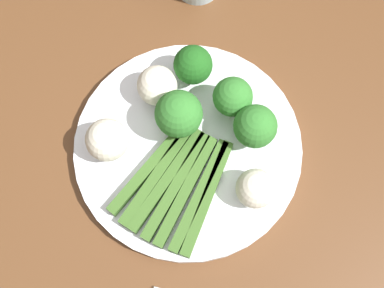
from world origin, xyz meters
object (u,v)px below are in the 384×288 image
Objects in this scene: broccoli_back_right at (260,127)px; broccoli_near_center at (183,115)px; asparagus_bundle at (182,184)px; cauliflower_near_fork at (260,189)px; dining_table at (203,184)px; broccoli_left at (237,97)px; cauliflower_mid at (111,142)px; broccoli_outer_edge at (197,65)px; cauliflower_edge at (161,86)px; plate at (192,147)px.

broccoli_near_center is (0.01, 0.09, 0.00)m from broccoli_back_right.
asparagus_bundle is 3.63× the size of cauliflower_near_fork.
broccoli_back_right reaches higher than dining_table.
broccoli_left is (0.06, -0.03, 0.18)m from dining_table.
broccoli_left is 1.15× the size of cauliflower_mid.
asparagus_bundle is 2.83× the size of broccoli_outer_edge.
cauliflower_edge is (-0.03, 0.04, -0.01)m from broccoli_outer_edge.
broccoli_outer_edge reaches higher than cauliflower_near_fork.
plate is 4.74× the size of broccoli_left.
broccoli_back_right reaches higher than asparagus_bundle.
asparagus_bundle is 0.14m from broccoli_outer_edge.
dining_table is 0.19m from broccoli_back_right.
broccoli_outer_edge reaches higher than cauliflower_edge.
broccoli_left is 1.00× the size of broccoli_outer_edge.
broccoli_outer_edge is (0.09, -0.00, 0.04)m from plate.
broccoli_left is at bearing -43.72° from plate.
broccoli_outer_edge is 1.28× the size of cauliflower_near_fork.
broccoli_outer_edge is at bearing -158.29° from asparagus_bundle.
broccoli_outer_edge is at bearing 51.86° from broccoli_left.
cauliflower_near_fork is at bearing -176.76° from broccoli_back_right.
asparagus_bundle is at bearing 127.82° from broccoli_back_right.
broccoli_left is at bearing -66.13° from cauliflower_mid.
broccoli_left is (0.10, -0.06, 0.03)m from asparagus_bundle.
cauliflower_edge is (0.07, 0.06, 0.17)m from dining_table.
cauliflower_edge is at bearing 81.82° from broccoli_left.
plate is 0.08m from broccoli_left.
cauliflower_mid is at bearing 113.87° from broccoli_left.
plate is at bearing -147.27° from cauliflower_edge.
broccoli_near_center reaches higher than cauliflower_mid.
cauliflower_edge is at bearing -33.93° from cauliflower_mid.
cauliflower_mid is at bearing 137.63° from broccoli_outer_edge.
broccoli_near_center is 0.12m from cauliflower_near_fork.
cauliflower_edge is at bearing 121.68° from broccoli_outer_edge.
dining_table is at bearing -169.90° from broccoli_outer_edge.
cauliflower_mid is at bearing 96.92° from plate.
dining_table is 19.48× the size of broccoli_left.
broccoli_near_center is at bearing 42.82° from dining_table.
plate is at bearing 56.15° from cauliflower_near_fork.
cauliflower_mid is (-0.06, 0.14, -0.01)m from broccoli_left.
dining_table is 4.11× the size of plate.
broccoli_near_center is 0.05m from cauliflower_edge.
broccoli_near_center is 1.40× the size of cauliflower_edge.
plate is 1.68× the size of asparagus_bundle.
dining_table is 18.23× the size of broccoli_back_right.
broccoli_left reaches higher than asparagus_bundle.
dining_table is 25.01× the size of cauliflower_near_fork.
asparagus_bundle is 2.83× the size of broccoli_left.
asparagus_bundle is at bearing 87.88° from cauliflower_near_fork.
cauliflower_mid reaches higher than plate.
cauliflower_near_fork is (-0.08, -0.09, -0.02)m from broccoli_near_center.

